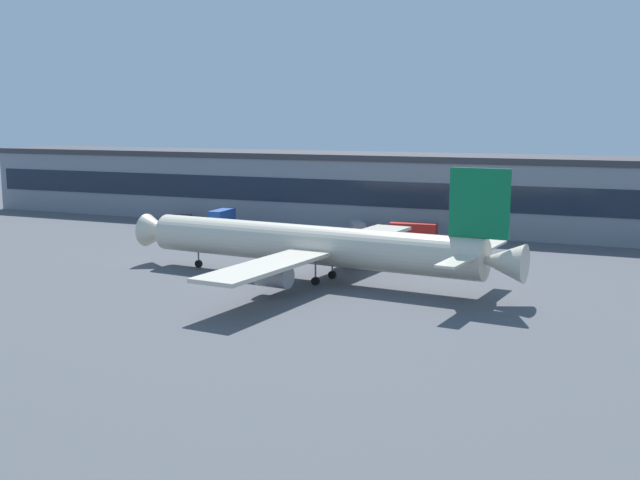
% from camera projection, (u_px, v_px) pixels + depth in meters
% --- Properties ---
extents(ground_plane, '(600.00, 600.00, 0.00)m').
position_uv_depth(ground_plane, '(220.00, 281.00, 104.95)').
color(ground_plane, '#4C4F54').
extents(terminal_building, '(191.46, 19.05, 14.92)m').
position_uv_depth(terminal_building, '(374.00, 189.00, 159.27)').
color(terminal_building, gray).
rests_on(terminal_building, ground_plane).
extents(airliner, '(58.59, 50.30, 16.11)m').
position_uv_depth(airliner, '(314.00, 245.00, 104.61)').
color(airliner, beige).
rests_on(airliner, ground_plane).
extents(catering_truck, '(3.19, 7.39, 4.15)m').
position_uv_depth(catering_truck, '(222.00, 219.00, 152.45)').
color(catering_truck, '#2651A5').
rests_on(catering_truck, ground_plane).
extents(follow_me_car, '(4.75, 3.89, 1.85)m').
position_uv_depth(follow_me_car, '(268.00, 228.00, 148.89)').
color(follow_me_car, gray).
rests_on(follow_me_car, ground_plane).
extents(fuel_truck, '(8.68, 3.80, 3.35)m').
position_uv_depth(fuel_truck, '(414.00, 231.00, 138.86)').
color(fuel_truck, red).
rests_on(fuel_truck, ground_plane).
extents(pushback_tractor, '(5.44, 4.30, 1.75)m').
position_uv_depth(pushback_tractor, '(180.00, 218.00, 163.17)').
color(pushback_tractor, black).
rests_on(pushback_tractor, ground_plane).
extents(crew_van, '(4.69, 5.56, 2.55)m').
position_uv_depth(crew_van, '(357.00, 228.00, 146.48)').
color(crew_van, gray).
rests_on(crew_van, ground_plane).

